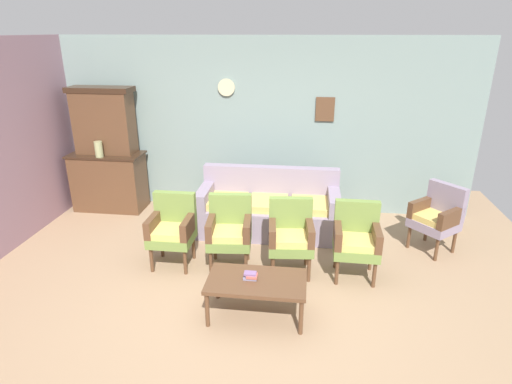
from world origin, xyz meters
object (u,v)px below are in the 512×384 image
Objects in this scene: side_cabinet at (109,181)px; floral_couch at (269,210)px; book_stack_on_table at (251,276)px; wingback_chair_by_fireplace at (437,215)px; armchair_by_doorway at (291,234)px; vase_on_cabinet at (99,149)px; coffee_table at (257,283)px; armchair_near_couch_end at (172,227)px; armchair_near_cabinet at (356,237)px; armchair_row_middle at (230,229)px; floor_vase_by_wall at (455,210)px.

side_cabinet is 0.58× the size of floral_couch.
wingback_chair_by_fireplace is at bearing 37.09° from book_stack_on_table.
armchair_by_doorway is (3.02, -1.59, 0.03)m from side_cabinet.
vase_on_cabinet is 0.24× the size of coffee_table.
armchair_near_couch_end is 1.00× the size of armchair_by_doorway.
floral_couch is at bearing 172.94° from wingback_chair_by_fireplace.
floral_couch is (2.67, -0.35, -0.73)m from vase_on_cabinet.
armchair_by_doorway is 0.77m from armchair_near_cabinet.
book_stack_on_table is (2.68, -2.31, -0.60)m from vase_on_cabinet.
armchair_near_cabinet is (3.79, -1.59, 0.03)m from side_cabinet.
book_stack_on_table is (0.39, -0.94, -0.04)m from armchair_row_middle.
armchair_near_couch_end is 0.90× the size of coffee_table.
side_cabinet is 0.61m from vase_on_cabinet.
side_cabinet is 4.11m from armchair_near_cabinet.
armchair_near_cabinet is at bearing -20.33° from vase_on_cabinet.
side_cabinet is 1.97× the size of floor_vase_by_wall.
vase_on_cabinet is 0.27× the size of armchair_near_couch_end.
floor_vase_by_wall is at bearing 32.47° from armchair_by_doorway.
armchair_near_couch_end and armchair_by_doorway have the same top height.
side_cabinet is 3.70m from coffee_table.
wingback_chair_by_fireplace is at bearing -7.06° from floral_couch.
side_cabinet is at bearing 137.52° from coffee_table.
floral_couch is 2.21× the size of armchair_near_cabinet.
wingback_chair_by_fireplace is 2.80m from book_stack_on_table.
coffee_table is 0.10m from book_stack_on_table.
side_cabinet is at bearing 170.69° from wingback_chair_by_fireplace.
floral_couch is 2.21× the size of wingback_chair_by_fireplace.
armchair_near_cabinet is at bearing -43.19° from floral_couch.
armchair_near_cabinet is at bearing -22.72° from side_cabinet.
coffee_table is (1.16, -0.91, -0.12)m from armchair_near_couch_end.
wingback_chair_by_fireplace reaches higher than coffee_table.
armchair_by_doorway and wingback_chair_by_fireplace have the same top height.
wingback_chair_by_fireplace is 0.86m from floor_vase_by_wall.
vase_on_cabinet is 0.27× the size of wingback_chair_by_fireplace.
side_cabinet is 1.28× the size of armchair_row_middle.
side_cabinet reaches higher than armchair_by_doorway.
floral_couch is at bearing -7.40° from vase_on_cabinet.
side_cabinet is at bearing 136.98° from book_stack_on_table.
floor_vase_by_wall is at bearing 42.36° from coffee_table.
book_stack_on_table reaches higher than coffee_table.
vase_on_cabinet is 3.59m from book_stack_on_table.
armchair_near_couch_end reaches higher than book_stack_on_table.
vase_on_cabinet is at bearing -93.90° from side_cabinet.
floral_couch is at bearing 92.02° from coffee_table.
wingback_chair_by_fireplace is (4.90, -0.80, 0.03)m from side_cabinet.
armchair_by_doorway is 2.04m from wingback_chair_by_fireplace.
armchair_by_doorway is 1.00× the size of wingback_chair_by_fireplace.
floral_couch reaches higher than coffee_table.
coffee_table is at bearing -87.98° from floral_couch.
coffee_table is at bearing -40.25° from vase_on_cabinet.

